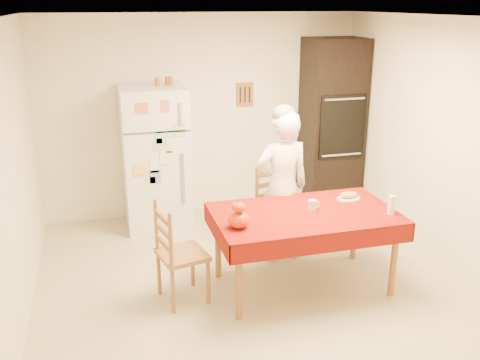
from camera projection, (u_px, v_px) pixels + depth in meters
name	position (u px, v px, depth m)	size (l,w,h in m)	color
floor	(253.00, 293.00, 5.05)	(4.50, 4.50, 0.00)	#C0B48B
room_shell	(255.00, 125.00, 4.54)	(4.02, 4.52, 2.51)	white
refrigerator	(156.00, 158.00, 6.34)	(0.75, 0.74, 1.70)	white
oven_cabinet	(332.00, 126.00, 6.87)	(0.70, 0.62, 2.20)	black
dining_table	(304.00, 219.00, 4.98)	(1.70, 1.00, 0.76)	brown
chair_far	(276.00, 205.00, 5.84)	(0.51, 0.50, 0.95)	brown
chair_left	(175.00, 250.00, 4.78)	(0.48, 0.50, 0.95)	brown
seated_woman	(282.00, 188.00, 5.49)	(0.59, 0.38, 1.61)	white
coffee_mug	(312.00, 205.00, 4.99)	(0.08, 0.08, 0.10)	silver
pumpkin_lower	(239.00, 220.00, 4.60)	(0.19, 0.19, 0.14)	#C74704
pumpkin_upper	(239.00, 207.00, 4.57)	(0.12, 0.12, 0.09)	#C34404
wine_glass	(392.00, 205.00, 4.90)	(0.07, 0.07, 0.18)	white
bread_plate	(349.00, 199.00, 5.27)	(0.24, 0.24, 0.02)	white
bread_loaf	(349.00, 195.00, 5.26)	(0.18, 0.10, 0.06)	tan
spice_jar_left	(157.00, 81.00, 6.11)	(0.05, 0.05, 0.10)	#925D1A
spice_jar_mid	(167.00, 81.00, 6.14)	(0.05, 0.05, 0.10)	brown
spice_jar_right	(170.00, 81.00, 6.15)	(0.05, 0.05, 0.10)	#90521A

